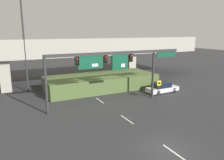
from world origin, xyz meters
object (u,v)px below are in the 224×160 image
Objects in this scene: signal_gantry at (114,62)px; highway_light_pole_near at (24,42)px; speed_limit_sign at (159,87)px; parked_sedan_near_right at (162,88)px.

highway_light_pole_near reaches higher than signal_gantry.
speed_limit_sign is 0.19× the size of highway_light_pole_near.
parked_sedan_near_right is (2.79, 2.75, -0.99)m from speed_limit_sign.
signal_gantry is 13.25m from highway_light_pole_near.
parked_sedan_near_right is (16.76, -8.57, -6.25)m from highway_light_pole_near.
signal_gantry is 9.36m from parked_sedan_near_right.
speed_limit_sign is at bearing -137.70° from parked_sedan_near_right.
signal_gantry is 3.59× the size of parked_sedan_near_right.
highway_light_pole_near is (-13.97, 11.32, 5.26)m from speed_limit_sign.
signal_gantry is 6.63× the size of speed_limit_sign.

